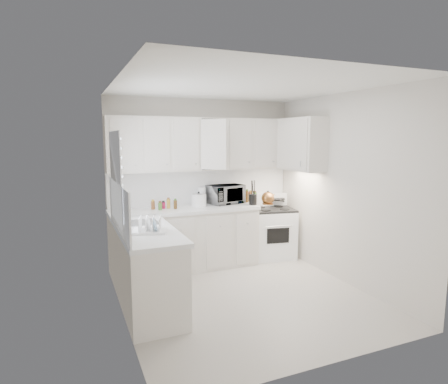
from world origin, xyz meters
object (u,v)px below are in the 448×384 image
stove (272,226)px  utensil_crock (253,192)px  dish_rack (149,224)px  microwave (225,192)px  tea_kettle (268,197)px  rice_cooker (199,199)px

stove → utensil_crock: (-0.44, -0.14, 0.62)m
stove → dish_rack: dish_rack is taller
microwave → dish_rack: size_ratio=1.48×
tea_kettle → microwave: (-0.61, 0.30, 0.08)m
rice_cooker → utensil_crock: bearing=-0.7°
microwave → utensil_crock: 0.45m
stove → tea_kettle: (-0.18, -0.16, 0.53)m
tea_kettle → microwave: bearing=147.0°
stove → utensil_crock: bearing=-152.2°
tea_kettle → utensil_crock: bearing=168.2°
utensil_crock → dish_rack: bearing=-148.9°
dish_rack → tea_kettle: bearing=44.4°
microwave → rice_cooker: (-0.48, -0.07, -0.07)m
tea_kettle → rice_cooker: bearing=161.3°
rice_cooker → utensil_crock: size_ratio=0.57×
microwave → rice_cooker: size_ratio=2.39×
tea_kettle → stove: bearing=35.0°
tea_kettle → microwave: size_ratio=0.47×
tea_kettle → utensil_crock: (-0.26, 0.02, 0.09)m
tea_kettle → rice_cooker: 1.11m
stove → rice_cooker: 1.37m
tea_kettle → dish_rack: bearing=-159.2°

